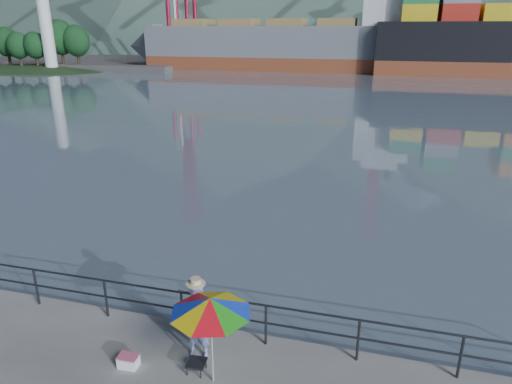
# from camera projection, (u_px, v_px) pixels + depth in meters

# --- Properties ---
(harbor_water) EXTENTS (500.00, 280.00, 0.00)m
(harbor_water) POSITION_uv_depth(u_px,v_px,m) (367.00, 53.00, 127.46)
(harbor_water) COLOR slate
(harbor_water) RESTS_ON ground
(far_dock) EXTENTS (200.00, 40.00, 0.40)m
(far_dock) POSITION_uv_depth(u_px,v_px,m) (410.00, 63.00, 91.40)
(far_dock) COLOR #514F4C
(far_dock) RESTS_ON ground
(guardrail) EXTENTS (22.00, 0.06, 1.03)m
(guardrail) POSITION_uv_depth(u_px,v_px,m) (143.00, 304.00, 10.80)
(guardrail) COLOR #2D3033
(guardrail) RESTS_ON ground
(lighthouse_islet) EXTENTS (48.00, 26.40, 19.20)m
(lighthouse_islet) POSITION_uv_depth(u_px,v_px,m) (27.00, 67.00, 79.19)
(lighthouse_islet) COLOR #263F1E
(lighthouse_islet) RESTS_ON ground
(fisherman) EXTENTS (0.69, 0.49, 1.77)m
(fisherman) POSITION_uv_depth(u_px,v_px,m) (198.00, 322.00, 9.54)
(fisherman) COLOR navy
(fisherman) RESTS_ON ground
(beach_umbrella) EXTENTS (1.72, 1.72, 1.93)m
(beach_umbrella) POSITION_uv_depth(u_px,v_px,m) (210.00, 306.00, 8.56)
(beach_umbrella) COLOR white
(beach_umbrella) RESTS_ON ground
(folding_stool) EXTENTS (0.41, 0.41, 0.25)m
(folding_stool) POSITION_uv_depth(u_px,v_px,m) (197.00, 366.00, 9.36)
(folding_stool) COLOR black
(folding_stool) RESTS_ON ground
(cooler_bag) EXTENTS (0.42, 0.29, 0.24)m
(cooler_bag) POSITION_uv_depth(u_px,v_px,m) (129.00, 362.00, 9.51)
(cooler_bag) COLOR white
(cooler_bag) RESTS_ON ground
(fishing_rod) EXTENTS (0.77, 1.72, 1.32)m
(fishing_rod) POSITION_uv_depth(u_px,v_px,m) (212.00, 331.00, 10.68)
(fishing_rod) COLOR black
(fishing_rod) RESTS_ON ground
(bulk_carrier) EXTENTS (50.96, 8.82, 14.50)m
(bulk_carrier) POSITION_uv_depth(u_px,v_px,m) (303.00, 44.00, 77.70)
(bulk_carrier) COLOR brown
(bulk_carrier) RESTS_ON ground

